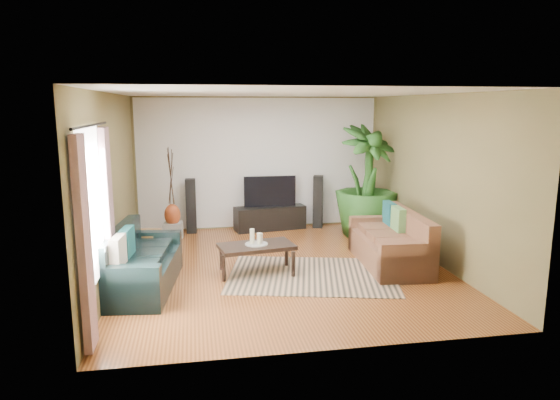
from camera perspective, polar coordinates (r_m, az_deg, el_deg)
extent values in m
plane|color=#965226|center=(7.94, 0.25, -7.73)|extent=(5.50, 5.50, 0.00)
plane|color=white|center=(7.54, 0.27, 12.14)|extent=(5.50, 5.50, 0.00)
plane|color=brown|center=(10.32, -2.45, 4.23)|extent=(5.00, 0.00, 5.00)
plane|color=brown|center=(4.99, 5.86, -2.81)|extent=(5.00, 0.00, 5.00)
plane|color=brown|center=(7.60, -18.65, 1.34)|extent=(0.00, 5.50, 5.50)
plane|color=brown|center=(8.43, 17.25, 2.30)|extent=(0.00, 5.50, 5.50)
plane|color=white|center=(10.31, -2.44, 4.23)|extent=(4.90, 0.00, 4.90)
plane|color=white|center=(6.03, -20.71, -0.62)|extent=(0.00, 1.80, 1.80)
cube|color=gray|center=(5.36, -21.46, -4.78)|extent=(0.08, 0.35, 2.20)
cube|color=gray|center=(6.79, -19.01, -1.45)|extent=(0.08, 0.35, 2.20)
cylinder|color=black|center=(5.92, -20.81, 7.97)|extent=(0.03, 1.90, 0.03)
cube|color=black|center=(7.22, -15.41, -6.48)|extent=(1.03, 1.97, 0.85)
cube|color=brown|center=(8.17, 12.37, -4.34)|extent=(0.98, 1.95, 0.85)
cube|color=tan|center=(7.60, 3.67, -8.56)|extent=(2.81, 2.27, 0.01)
cube|color=black|center=(7.62, -2.70, -6.74)|extent=(1.20, 0.79, 0.45)
cylinder|color=gray|center=(7.56, -2.71, -5.05)|extent=(0.34, 0.34, 0.02)
cylinder|color=beige|center=(7.55, -3.20, -4.14)|extent=(0.07, 0.07, 0.22)
cylinder|color=#F1ECCC|center=(7.50, -2.38, -4.43)|extent=(0.07, 0.07, 0.17)
cylinder|color=beige|center=(7.60, -2.25, -4.33)|extent=(0.07, 0.07, 0.14)
cube|color=black|center=(10.29, -1.16, -2.05)|extent=(1.50, 0.67, 0.48)
cube|color=black|center=(10.18, -1.17, 1.00)|extent=(1.06, 0.06, 0.63)
cube|color=black|center=(10.11, -10.14, -0.68)|extent=(0.20, 0.22, 1.09)
cube|color=black|center=(10.42, 4.36, -0.19)|extent=(0.26, 0.27, 1.09)
imported|color=#21501A|center=(9.81, 9.87, 2.15)|extent=(1.63, 1.63, 2.16)
cylinder|color=black|center=(9.99, 9.70, -3.09)|extent=(0.40, 0.40, 0.31)
cube|color=#959693|center=(9.74, -12.13, -3.48)|extent=(0.38, 0.38, 0.33)
ellipsoid|color=#973D1B|center=(9.67, -12.20, -1.68)|extent=(0.30, 0.30, 0.42)
cube|color=brown|center=(8.28, -15.46, -5.39)|extent=(0.61, 0.61, 0.54)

